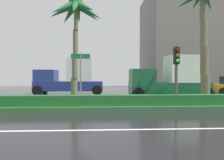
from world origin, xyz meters
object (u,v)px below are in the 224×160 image
object	(u,v)px
traffic_signal_median_right	(176,65)
box_truck_lead	(70,78)
box_truck_following	(169,79)
palm_tree_centre_left	(76,16)
street_name_sign	(81,72)
palm_tree_centre	(203,11)

from	to	relation	value
traffic_signal_median_right	box_truck_lead	xyz separation A→B (m)	(-7.32, 8.56, -0.94)
traffic_signal_median_right	box_truck_following	size ratio (longest dim) A/B	0.53
palm_tree_centre_left	box_truck_following	size ratio (longest dim) A/B	1.04
palm_tree_centre_left	street_name_sign	xyz separation A→B (m)	(0.38, -1.11, -3.51)
box_truck_following	palm_tree_centre_left	bearing A→B (deg)	27.30
palm_tree_centre_left	box_truck_following	world-z (taller)	palm_tree_centre_left
palm_tree_centre_left	palm_tree_centre	xyz separation A→B (m)	(8.34, 0.35, 0.54)
box_truck_lead	box_truck_following	distance (m)	9.25
street_name_sign	box_truck_following	distance (m)	8.36
street_name_sign	box_truck_lead	distance (m)	8.33
palm_tree_centre	box_truck_following	bearing A→B (deg)	108.99
palm_tree_centre_left	palm_tree_centre	distance (m)	8.36
traffic_signal_median_right	box_truck_lead	bearing A→B (deg)	130.55
palm_tree_centre	traffic_signal_median_right	distance (m)	4.80
street_name_sign	box_truck_lead	bearing A→B (deg)	102.73
palm_tree_centre_left	palm_tree_centre	bearing A→B (deg)	2.43
palm_tree_centre	box_truck_following	size ratio (longest dim) A/B	1.21
palm_tree_centre_left	traffic_signal_median_right	distance (m)	6.82
palm_tree_centre	traffic_signal_median_right	size ratio (longest dim) A/B	2.29
palm_tree_centre	traffic_signal_median_right	world-z (taller)	palm_tree_centre
palm_tree_centre_left	box_truck_lead	world-z (taller)	palm_tree_centre_left
traffic_signal_median_right	box_truck_lead	distance (m)	11.30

